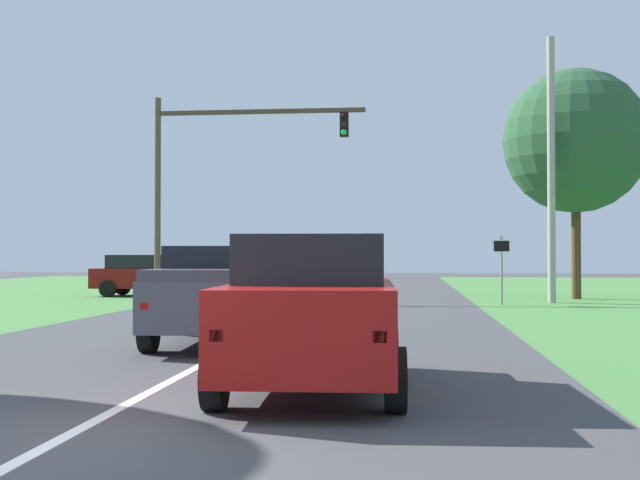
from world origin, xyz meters
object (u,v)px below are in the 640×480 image
Objects in this scene: crossing_suv_far at (146,274)px; utility_pole_right at (551,169)px; red_suv_near at (314,309)px; pickup_truck_lead at (222,293)px; traffic_light at (212,165)px; keep_moving_sign at (502,261)px; oak_tree_right at (576,141)px.

crossing_suv_far is 16.76m from utility_pole_right.
pickup_truck_lead is (-2.40, 5.29, -0.06)m from red_suv_near.
utility_pole_right reaches higher than traffic_light.
traffic_light is at bearing 170.85° from keep_moving_sign.
crossing_suv_far is at bearing 112.26° from pickup_truck_lead.
pickup_truck_lead is at bearing -116.81° from keep_moving_sign.
pickup_truck_lead is 0.69× the size of traffic_light.
keep_moving_sign reaches higher than red_suv_near.
red_suv_near is 2.00× the size of keep_moving_sign.
red_suv_near is 24.61m from oak_tree_right.
red_suv_near is 5.81m from pickup_truck_lead.
keep_moving_sign is (6.76, 13.38, 0.55)m from pickup_truck_lead.
pickup_truck_lead is 19.33m from crossing_suv_far.
red_suv_near is 25.14m from crossing_suv_far.
red_suv_near reaches higher than pickup_truck_lead.
oak_tree_right is (13.91, 2.44, 1.02)m from traffic_light.
oak_tree_right is 18.18m from crossing_suv_far.
crossing_suv_far is (-3.49, 2.80, -4.23)m from traffic_light.
pickup_truck_lead reaches higher than crossing_suv_far.
pickup_truck_lead is 2.34× the size of keep_moving_sign.
traffic_light reaches higher than pickup_truck_lead.
red_suv_near is at bearing -107.39° from utility_pole_right.
oak_tree_right is at bearing 51.39° from keep_moving_sign.
traffic_light is at bearing 178.54° from utility_pole_right.
traffic_light is at bearing 107.01° from red_suv_near.
red_suv_near is 0.85× the size of pickup_truck_lead.
traffic_light is at bearing 104.27° from pickup_truck_lead.
traffic_light is 12.53m from utility_pole_right.
pickup_truck_lead is 20.87m from oak_tree_right.
utility_pole_right reaches higher than pickup_truck_lead.
utility_pole_right is at bearing -11.03° from crossing_suv_far.
utility_pole_right is at bearing 72.61° from red_suv_near.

